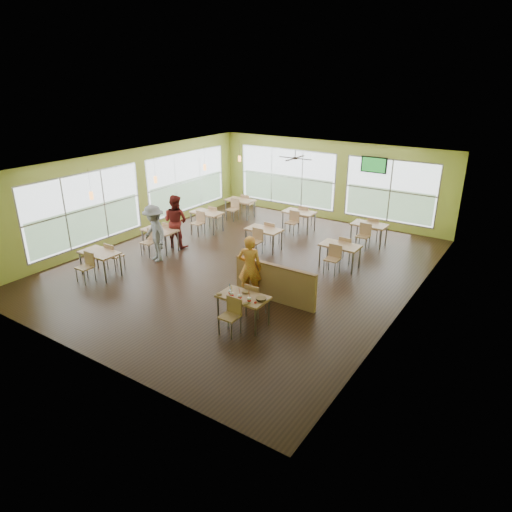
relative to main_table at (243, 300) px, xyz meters
The scene contains 20 objects.
room 3.73m from the main_table, 123.69° to the left, with size 12.00×12.04×3.20m.
window_bays 7.70m from the main_table, 127.41° to the left, with size 9.24×10.24×2.38m.
main_table is the anchor object (origin of this frame).
half_wall_divider 1.45m from the main_table, 90.00° to the left, with size 2.40×0.14×1.04m.
dining_tables 5.61m from the main_table, 122.91° to the left, with size 6.92×8.72×0.87m.
pendant_lights 6.62m from the main_table, 144.75° to the left, with size 0.11×7.31×0.86m.
ceiling_fan 6.73m from the main_table, 108.43° to the left, with size 1.25×1.25×0.29m.
tv_backwall 9.08m from the main_table, 91.29° to the left, with size 1.00×0.07×0.60m.
man_plaid 1.42m from the main_table, 117.89° to the left, with size 0.65×0.42×1.77m, color #D54917.
patron_maroon 5.88m from the main_table, 148.36° to the left, with size 0.90×0.70×1.85m, color maroon.
patron_grey 5.00m from the main_table, 159.42° to the left, with size 1.19×0.69×1.85m, color slate.
cup_blue 0.37m from the main_table, 157.40° to the right, with size 0.09×0.09×0.32m.
cup_yellow 0.34m from the main_table, 129.92° to the right, with size 0.10×0.10×0.35m.
cup_red_near 0.28m from the main_table, 77.35° to the right, with size 0.09×0.09×0.34m.
cup_red_far 0.42m from the main_table, 33.52° to the right, with size 0.10×0.10×0.35m.
food_basket 0.49m from the main_table, ahead, with size 0.26×0.26×0.06m.
ketchup_cup 0.48m from the main_table, 17.65° to the right, with size 0.06×0.06×0.03m, color #951003.
wrapper_left 0.59m from the main_table, 153.84° to the right, with size 0.15×0.13×0.04m, color #9F764D.
wrapper_mid 0.23m from the main_table, 106.13° to the left, with size 0.19×0.18×0.05m, color #9F764D.
wrapper_right 0.44m from the main_table, 46.30° to the right, with size 0.14×0.12×0.03m, color #9F764D.
Camera 1 is at (7.59, -10.89, 5.65)m, focal length 32.00 mm.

